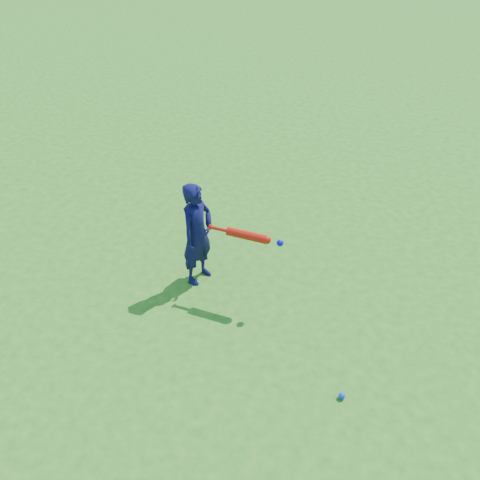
{
  "coord_description": "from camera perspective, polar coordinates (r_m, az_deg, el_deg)",
  "views": [
    {
      "loc": [
        2.43,
        -4.31,
        3.86
      ],
      "look_at": [
        0.5,
        -0.13,
        0.66
      ],
      "focal_mm": 40.0,
      "sensor_mm": 36.0,
      "label": 1
    }
  ],
  "objects": [
    {
      "name": "ground",
      "position": [
        6.28,
        -3.64,
        -3.21
      ],
      "size": [
        80.0,
        80.0,
        0.0
      ],
      "primitive_type": "plane",
      "color": "#276F1A",
      "rests_on": "ground"
    },
    {
      "name": "child",
      "position": [
        5.81,
        -4.57,
        0.63
      ],
      "size": [
        0.36,
        0.48,
        1.21
      ],
      "primitive_type": "imported",
      "rotation": [
        0.0,
        0.0,
        1.41
      ],
      "color": "#0E0D3F",
      "rests_on": "ground"
    },
    {
      "name": "ground_ball_blue",
      "position": [
        5.0,
        10.81,
        -16.01
      ],
      "size": [
        0.06,
        0.06,
        0.06
      ],
      "primitive_type": "sphere",
      "color": "#0E3EEE",
      "rests_on": "ground"
    },
    {
      "name": "bat_swing",
      "position": [
        5.46,
        1.09,
        0.42
      ],
      "size": [
        0.81,
        0.11,
        0.09
      ],
      "rotation": [
        0.0,
        0.0,
        0.05
      ],
      "color": "red",
      "rests_on": "ground"
    }
  ]
}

